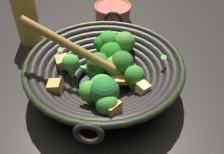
{
  "coord_description": "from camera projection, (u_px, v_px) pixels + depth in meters",
  "views": [
    {
      "loc": [
        -0.31,
        0.31,
        0.43
      ],
      "look_at": [
        -0.01,
        -0.02,
        0.03
      ],
      "focal_mm": 40.67,
      "sensor_mm": 36.0,
      "label": 1
    }
  ],
  "objects": [
    {
      "name": "prep_bowl",
      "position": [
        113.0,
        12.0,
        0.85
      ],
      "size": [
        0.12,
        0.12,
        0.05
      ],
      "color": "#D15647",
      "rests_on": "ground"
    },
    {
      "name": "wok",
      "position": [
        105.0,
        71.0,
        0.58
      ],
      "size": [
        0.36,
        0.36,
        0.19
      ],
      "color": "black",
      "rests_on": "ground"
    },
    {
      "name": "ground_plane",
      "position": [
        105.0,
        89.0,
        0.62
      ],
      "size": [
        4.0,
        4.0,
        0.0
      ],
      "primitive_type": "plane",
      "color": "black"
    },
    {
      "name": "cooking_oil_bottle",
      "position": [
        27.0,
        13.0,
        0.71
      ],
      "size": [
        0.07,
        0.07,
        0.22
      ],
      "color": "gold",
      "rests_on": "ground"
    }
  ]
}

